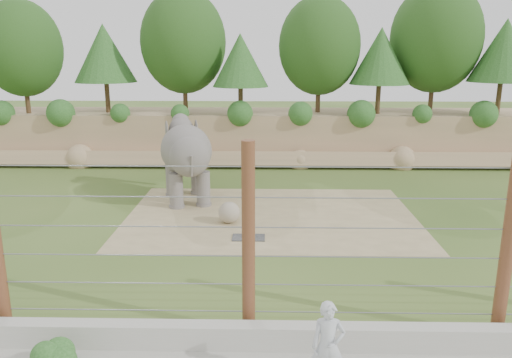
{
  "coord_description": "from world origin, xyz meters",
  "views": [
    {
      "loc": [
        0.35,
        -13.58,
        5.58
      ],
      "look_at": [
        0.0,
        2.0,
        1.6
      ],
      "focal_mm": 35.0,
      "sensor_mm": 36.0,
      "label": 1
    }
  ],
  "objects_px": {
    "barrier_fence": "(248,242)",
    "zookeeper": "(328,346)",
    "elephant": "(187,162)",
    "stone_ball": "(229,212)"
  },
  "relations": [
    {
      "from": "barrier_fence",
      "to": "zookeeper",
      "type": "height_order",
      "value": "barrier_fence"
    },
    {
      "from": "elephant",
      "to": "stone_ball",
      "type": "height_order",
      "value": "elephant"
    },
    {
      "from": "barrier_fence",
      "to": "zookeeper",
      "type": "xyz_separation_m",
      "value": [
        1.4,
        -1.63,
        -1.21
      ]
    },
    {
      "from": "elephant",
      "to": "zookeeper",
      "type": "distance_m",
      "value": 11.71
    },
    {
      "from": "zookeeper",
      "to": "elephant",
      "type": "bearing_deg",
      "value": 110.64
    },
    {
      "from": "barrier_fence",
      "to": "elephant",
      "type": "bearing_deg",
      "value": 106.16
    },
    {
      "from": "elephant",
      "to": "barrier_fence",
      "type": "height_order",
      "value": "barrier_fence"
    },
    {
      "from": "stone_ball",
      "to": "elephant",
      "type": "bearing_deg",
      "value": 124.82
    },
    {
      "from": "barrier_fence",
      "to": "zookeeper",
      "type": "distance_m",
      "value": 2.46
    },
    {
      "from": "elephant",
      "to": "stone_ball",
      "type": "xyz_separation_m",
      "value": [
        1.8,
        -2.59,
        -1.16
      ]
    }
  ]
}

